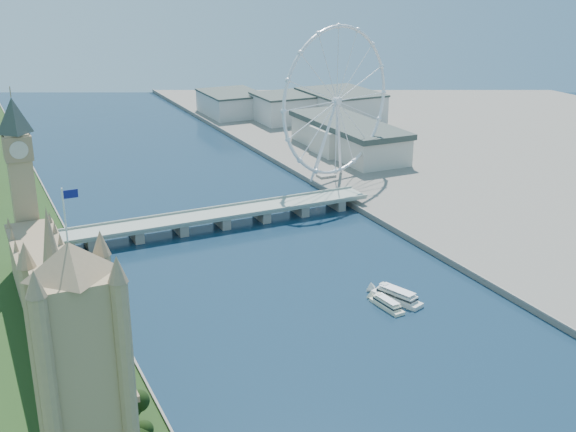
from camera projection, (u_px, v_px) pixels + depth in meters
victoria_tower at (83, 378)px, 218.70m from camera, size 28.16×28.16×112.00m
parliament_range at (59, 319)px, 331.42m from camera, size 24.00×200.00×70.00m
big_ben at (19, 162)px, 407.08m from camera, size 20.02×20.02×110.00m
westminster_bridge at (222, 217)px, 497.78m from camera, size 220.00×22.00×9.50m
london_eye at (337, 102)px, 572.73m from camera, size 113.60×39.12×124.30m
county_hall at (347, 155)px, 681.42m from camera, size 54.00×144.00×35.00m
city_skyline at (168, 124)px, 731.33m from camera, size 505.00×280.00×32.00m
tour_boat_near at (387, 308)px, 382.42m from camera, size 9.02×26.36×5.67m
tour_boat_far at (397, 301)px, 390.33m from camera, size 18.63×33.67×7.26m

